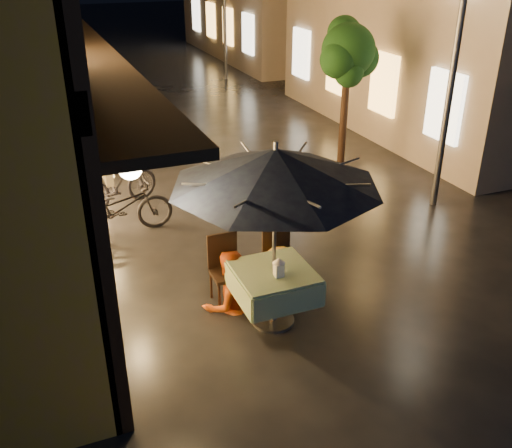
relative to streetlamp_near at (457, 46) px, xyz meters
name	(u,v)px	position (x,y,z in m)	size (l,w,h in m)	color
ground	(349,289)	(-3.00, -2.00, -2.92)	(90.00, 90.00, 0.00)	black
street_tree	(348,54)	(-0.59, 2.51, -0.50)	(1.43, 1.20, 3.15)	black
streetlamp_near	(457,46)	(0.00, 0.00, 0.00)	(0.36, 0.36, 4.23)	#59595E
cafe_table	(274,283)	(-4.32, -2.30, -2.33)	(0.99, 0.99, 0.78)	#59595E
patio_umbrella	(275,168)	(-4.32, -2.30, -0.77)	(2.54, 2.54, 2.46)	#59595E
cafe_chair_left	(225,265)	(-4.72, -1.56, -2.38)	(0.42, 0.42, 0.97)	black
cafe_chair_right	(279,254)	(-3.92, -1.56, -2.38)	(0.42, 0.42, 0.97)	black
table_lantern	(279,266)	(-4.32, -2.45, -2.00)	(0.16, 0.16, 0.25)	white
person_orange	(228,254)	(-4.74, -1.74, -2.11)	(0.78, 0.61, 1.61)	#D35114
person_yellow	(280,250)	(-3.99, -1.77, -2.19)	(0.94, 0.54, 1.46)	yellow
bicycle_0	(119,208)	(-5.72, 0.99, -2.44)	(0.63, 1.81, 0.95)	black
bicycle_1	(118,182)	(-5.55, 2.10, -2.43)	(0.46, 1.63, 0.98)	black
bicycle_2	(120,153)	(-5.21, 3.96, -2.50)	(0.55, 1.57, 0.83)	black
bicycle_3	(115,150)	(-5.28, 4.07, -2.45)	(0.44, 1.55, 0.93)	black
bicycle_4	(98,128)	(-5.40, 5.89, -2.47)	(0.59, 1.69, 0.89)	black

